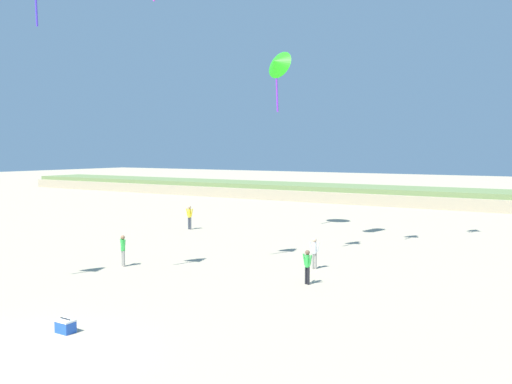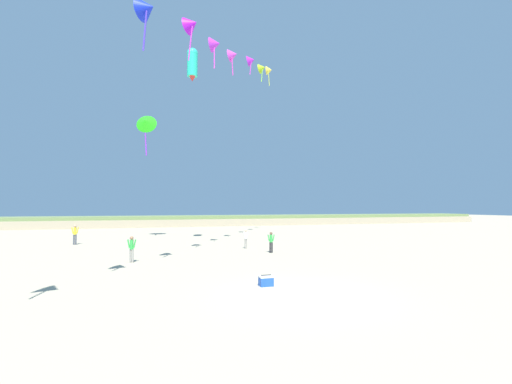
% 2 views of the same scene
% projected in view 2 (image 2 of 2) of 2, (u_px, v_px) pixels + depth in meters
% --- Properties ---
extents(ground_plane, '(240.00, 240.00, 0.00)m').
position_uv_depth(ground_plane, '(303.00, 295.00, 12.76)').
color(ground_plane, tan).
extents(dune_ridge, '(120.00, 8.57, 1.71)m').
position_uv_depth(dune_ridge, '(182.00, 221.00, 58.77)').
color(dune_ridge, tan).
rests_on(dune_ridge, ground).
extents(person_near_left, '(0.54, 0.26, 1.55)m').
position_uv_depth(person_near_left, '(132.00, 247.00, 20.14)').
color(person_near_left, gray).
rests_on(person_near_left, ground).
extents(person_near_right, '(0.47, 0.38, 1.51)m').
position_uv_depth(person_near_right, '(246.00, 237.00, 26.88)').
color(person_near_right, gray).
rests_on(person_near_right, ground).
extents(person_mid_center, '(0.61, 0.24, 1.73)m').
position_uv_depth(person_mid_center, '(75.00, 233.00, 29.61)').
color(person_mid_center, '#474C56').
rests_on(person_mid_center, ground).
extents(person_far_left, '(0.52, 0.20, 1.48)m').
position_uv_depth(person_far_left, '(271.00, 241.00, 24.44)').
color(person_far_left, black).
rests_on(person_far_left, ground).
extents(kite_banner_string, '(23.60, 36.35, 20.90)m').
position_uv_depth(kite_banner_string, '(203.00, 35.00, 22.86)').
color(kite_banner_string, '#45EC93').
extents(large_kite_low_lead, '(1.01, 1.03, 2.98)m').
position_uv_depth(large_kite_low_lead, '(192.00, 63.00, 30.07)').
color(large_kite_low_lead, '#23CCA6').
extents(large_kite_mid_trail, '(2.27, 1.76, 4.43)m').
position_uv_depth(large_kite_mid_trail, '(146.00, 122.00, 34.35)').
color(large_kite_mid_trail, '#26C818').
extents(beach_cooler, '(0.58, 0.41, 0.46)m').
position_uv_depth(beach_cooler, '(266.00, 281.00, 14.22)').
color(beach_cooler, blue).
rests_on(beach_cooler, ground).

